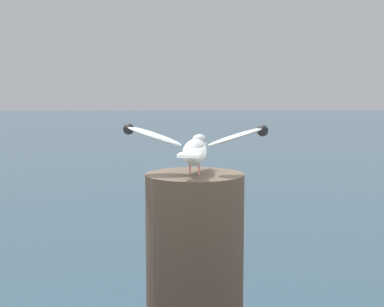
# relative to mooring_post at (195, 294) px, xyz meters

# --- Properties ---
(mooring_post) EXTENTS (0.39, 0.39, 0.97)m
(mooring_post) POSITION_rel_mooring_post_xyz_m (0.00, 0.00, 0.00)
(mooring_post) COLOR #382D23
(mooring_post) RESTS_ON harbor_quay
(seagull) EXTENTS (0.55, 0.39, 0.19)m
(seagull) POSITION_rel_mooring_post_xyz_m (0.00, 0.00, 0.59)
(seagull) COLOR #C67160
(seagull) RESTS_ON mooring_post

